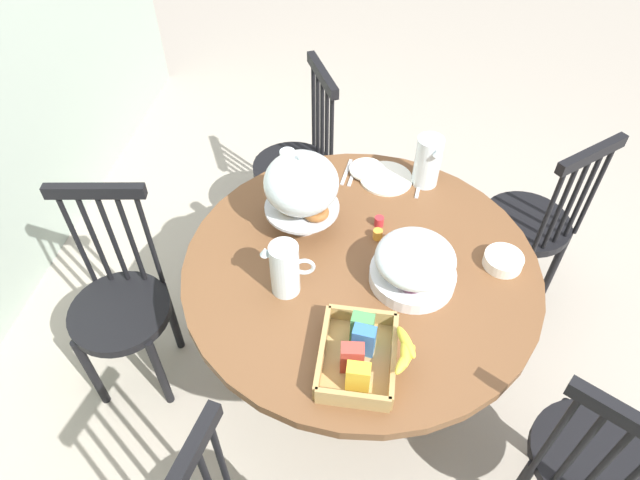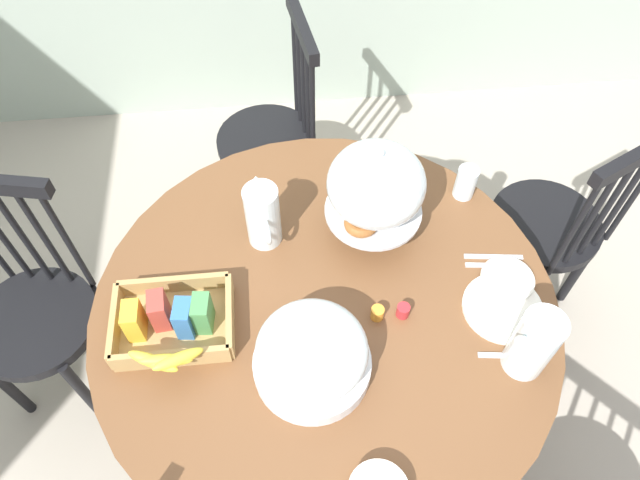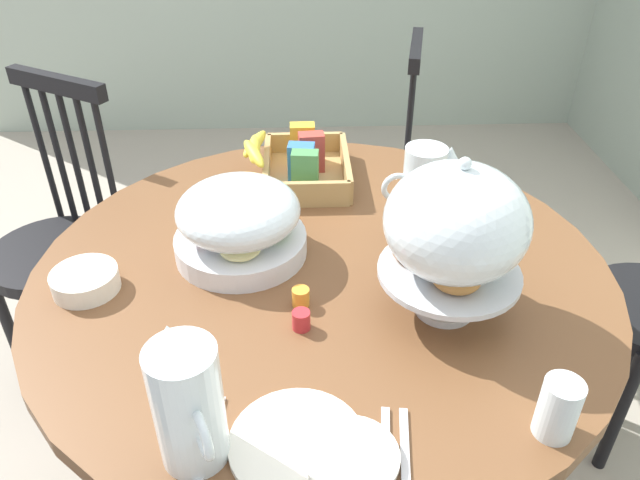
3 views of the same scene
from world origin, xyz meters
TOP-DOWN VIEW (x-y plane):
  - ground_plane at (0.00, 0.00)m, footprint 10.00×10.00m
  - dining_table at (0.05, 0.13)m, footprint 1.29×1.29m
  - windsor_chair_near_window at (-0.87, 0.35)m, footprint 0.41×0.41m
  - windsor_chair_far_side at (0.91, 0.53)m, footprint 0.45×0.44m
  - windsor_chair_host_seat at (-0.06, 1.07)m, footprint 0.40×0.40m
  - pastry_stand_with_dome at (0.22, 0.38)m, footprint 0.28×0.28m
  - fruit_platter_covered at (0.00, -0.05)m, footprint 0.30×0.30m
  - orange_juice_pitcher at (-0.10, 0.38)m, footprint 0.10×0.18m
  - milk_pitcher at (0.54, -0.08)m, footprint 0.18×0.11m
  - cereal_basket at (-0.36, 0.09)m, footprint 0.32×0.30m
  - china_plate_large at (0.53, 0.07)m, footprint 0.22×0.22m
  - china_plate_small at (0.57, 0.16)m, footprint 0.15×0.15m
  - drinking_glass at (0.52, 0.49)m, footprint 0.06×0.06m
  - jam_jar_strawberry at (0.26, 0.09)m, footprint 0.04×0.04m
  - jam_jar_apricot at (0.19, 0.09)m, footprint 0.04×0.04m
  - table_knife at (0.55, 0.21)m, footprint 0.17×0.03m
  - dinner_fork at (0.56, 0.24)m, footprint 0.17×0.03m
  - soup_spoon at (0.52, -0.06)m, footprint 0.17×0.03m

SIDE VIEW (x-z plane):
  - ground_plane at x=0.00m, z-range 0.00..0.00m
  - windsor_chair_near_window at x=-0.87m, z-range -0.03..0.94m
  - windsor_chair_far_side at x=0.91m, z-range -0.03..0.94m
  - windsor_chair_host_seat at x=-0.06m, z-range -0.03..0.94m
  - dining_table at x=0.05m, z-range 0.17..0.91m
  - table_knife at x=0.55m, z-range 0.74..0.75m
  - dinner_fork at x=0.56m, z-range 0.74..0.75m
  - soup_spoon at x=0.52m, z-range 0.74..0.75m
  - china_plate_large at x=0.53m, z-range 0.74..0.75m
  - china_plate_small at x=0.57m, z-range 0.75..0.76m
  - jam_jar_strawberry at x=0.26m, z-range 0.74..0.78m
  - jam_jar_apricot at x=0.19m, z-range 0.74..0.78m
  - cereal_basket at x=-0.36m, z-range 0.73..0.85m
  - drinking_glass at x=0.52m, z-range 0.74..0.85m
  - fruit_platter_covered at x=0.00m, z-range 0.74..0.92m
  - orange_juice_pitcher at x=-0.10m, z-range 0.73..0.94m
  - milk_pitcher at x=0.54m, z-range 0.73..0.95m
  - pastry_stand_with_dome at x=0.22m, z-range 0.77..1.11m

